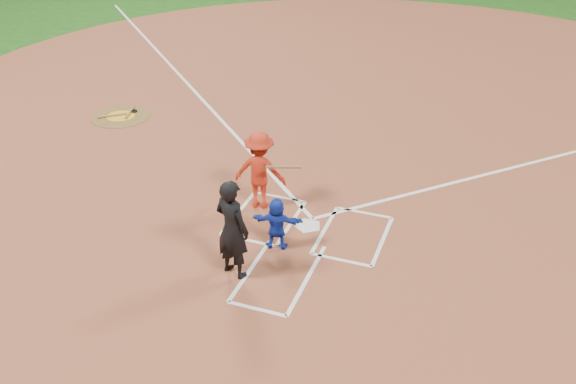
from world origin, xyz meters
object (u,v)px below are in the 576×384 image
(home_plate, at_px, (308,226))
(catcher, at_px, (277,224))
(batter_at_plate, at_px, (260,170))
(umpire, at_px, (232,229))
(on_deck_circle, at_px, (121,116))

(home_plate, xyz_separation_m, catcher, (-0.35, -0.92, 0.54))
(home_plate, distance_m, batter_at_plate, 1.58)
(umpire, bearing_deg, on_deck_circle, -24.50)
(batter_at_plate, bearing_deg, home_plate, -19.41)
(on_deck_circle, bearing_deg, batter_at_plate, -29.33)
(catcher, height_order, batter_at_plate, batter_at_plate)
(home_plate, distance_m, umpire, 2.35)
(home_plate, distance_m, catcher, 1.12)
(home_plate, relative_size, umpire, 0.30)
(on_deck_circle, height_order, umpire, umpire)
(on_deck_circle, bearing_deg, catcher, -34.69)
(catcher, bearing_deg, home_plate, -120.93)
(umpire, bearing_deg, catcher, -94.70)
(on_deck_circle, bearing_deg, umpire, -42.57)
(batter_at_plate, bearing_deg, catcher, -56.35)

